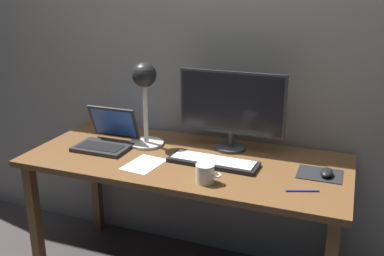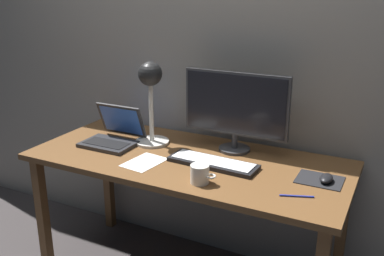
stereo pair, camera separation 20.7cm
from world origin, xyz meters
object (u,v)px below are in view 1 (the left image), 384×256
(desk_lamp, at_px, (145,90))
(coffee_mug, at_px, (205,174))
(monitor, at_px, (232,106))
(laptop, at_px, (108,135))
(keyboard_main, at_px, (213,162))
(pen, at_px, (302,191))
(mouse, at_px, (327,172))

(desk_lamp, height_order, coffee_mug, desk_lamp)
(monitor, xyz_separation_m, desk_lamp, (-0.44, -0.10, 0.07))
(coffee_mug, bearing_deg, laptop, 158.87)
(keyboard_main, distance_m, desk_lamp, 0.53)
(keyboard_main, xyz_separation_m, laptop, (-0.61, 0.04, 0.05))
(laptop, xyz_separation_m, pen, (1.05, -0.19, -0.05))
(laptop, relative_size, mouse, 2.94)
(laptop, height_order, mouse, laptop)
(keyboard_main, bearing_deg, mouse, 5.11)
(monitor, distance_m, coffee_mug, 0.47)
(monitor, relative_size, coffee_mug, 4.69)
(keyboard_main, relative_size, desk_lamp, 0.99)
(laptop, relative_size, pen, 2.02)
(keyboard_main, distance_m, laptop, 0.61)
(keyboard_main, xyz_separation_m, coffee_mug, (0.03, -0.21, 0.03))
(desk_lamp, distance_m, coffee_mug, 0.62)
(desk_lamp, bearing_deg, coffee_mug, -36.21)
(keyboard_main, height_order, pen, keyboard_main)
(mouse, bearing_deg, laptop, -179.72)
(mouse, height_order, coffee_mug, coffee_mug)
(monitor, xyz_separation_m, coffee_mug, (0.01, -0.43, -0.19))
(pen, bearing_deg, monitor, 138.59)
(monitor, distance_m, keyboard_main, 0.32)
(mouse, distance_m, pen, 0.21)
(monitor, bearing_deg, pen, -41.41)
(monitor, xyz_separation_m, laptop, (-0.63, -0.18, -0.18))
(monitor, bearing_deg, laptop, -163.76)
(monitor, relative_size, desk_lamp, 1.23)
(monitor, height_order, mouse, monitor)
(laptop, relative_size, desk_lamp, 0.63)
(desk_lamp, distance_m, pen, 0.95)
(mouse, xyz_separation_m, pen, (-0.08, -0.19, -0.02))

